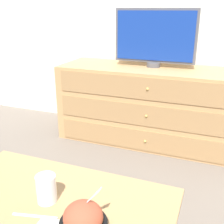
# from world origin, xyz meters

# --- Properties ---
(ground_plane) EXTENTS (12.00, 12.00, 0.00)m
(ground_plane) POSITION_xyz_m (0.00, 0.00, 0.00)
(ground_plane) COLOR #70665B
(dresser) EXTENTS (1.70, 0.56, 0.68)m
(dresser) POSITION_xyz_m (-0.11, -0.30, 0.34)
(dresser) COLOR tan
(dresser) RESTS_ON ground_plane
(tv) EXTENTS (0.70, 0.12, 0.49)m
(tv) POSITION_xyz_m (-0.14, -0.25, 0.94)
(tv) COLOR #515156
(tv) RESTS_ON dresser
(coffee_table) EXTENTS (0.99, 0.55, 0.42)m
(coffee_table) POSITION_xyz_m (-0.17, -1.86, 0.37)
(coffee_table) COLOR tan
(coffee_table) RESTS_ON ground_plane
(takeout_bowl) EXTENTS (0.17, 0.17, 0.17)m
(takeout_bowl) POSITION_xyz_m (0.02, -1.96, 0.47)
(takeout_bowl) COLOR black
(takeout_bowl) RESTS_ON coffee_table
(drink_cup) EXTENTS (0.08, 0.08, 0.12)m
(drink_cup) POSITION_xyz_m (-0.19, -1.87, 0.47)
(drink_cup) COLOR white
(drink_cup) RESTS_ON coffee_table
(knife) EXTENTS (0.18, 0.05, 0.01)m
(knife) POSITION_xyz_m (-0.19, -1.97, 0.43)
(knife) COLOR silver
(knife) RESTS_ON coffee_table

